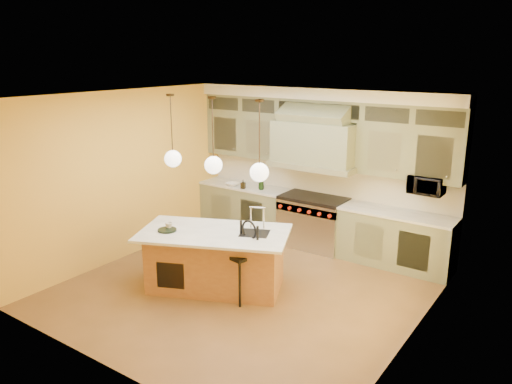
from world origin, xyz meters
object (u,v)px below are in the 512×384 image
Objects in this scene: range at (313,221)px; kitchen_island at (216,259)px; microwave at (426,185)px; counter_stool at (242,256)px.

range is 0.48× the size of kitchen_island.
range is at bearing -176.88° from microwave.
kitchen_island is at bearing -99.51° from range.
kitchen_island is 3.54m from microwave.
microwave is at bearing 65.47° from counter_stool.
microwave reaches higher than counter_stool.
counter_stool is 3.20m from microwave.
counter_stool is (0.54, -0.06, 0.20)m from kitchen_island.
range is 2.21× the size of microwave.
counter_stool is (0.14, -2.41, 0.18)m from range.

